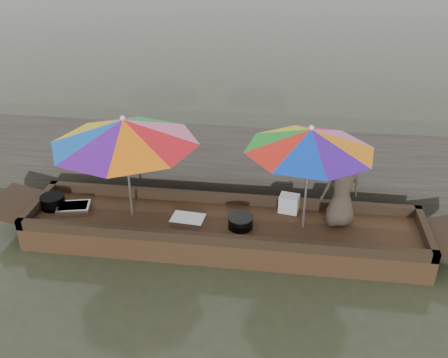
# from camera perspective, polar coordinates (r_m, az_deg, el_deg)

# --- Properties ---
(water) EXTENTS (80.00, 80.00, 0.00)m
(water) POSITION_cam_1_polar(r_m,az_deg,el_deg) (7.38, -0.11, -7.23)
(water) COLOR #2E3622
(water) RESTS_ON ground
(dock) EXTENTS (22.00, 2.20, 0.50)m
(dock) POSITION_cam_1_polar(r_m,az_deg,el_deg) (9.14, 1.78, 1.99)
(dock) COLOR #2D2B26
(dock) RESTS_ON ground
(boat_hull) EXTENTS (5.69, 1.20, 0.35)m
(boat_hull) POSITION_cam_1_polar(r_m,az_deg,el_deg) (7.28, -0.11, -6.10)
(boat_hull) COLOR #412D1B
(boat_hull) RESTS_ON water
(cooking_pot) EXTENTS (0.36, 0.36, 0.19)m
(cooking_pot) POSITION_cam_1_polar(r_m,az_deg,el_deg) (7.92, -18.98, -2.47)
(cooking_pot) COLOR black
(cooking_pot) RESTS_ON boat_hull
(tray_crayfish) EXTENTS (0.53, 0.43, 0.09)m
(tray_crayfish) POSITION_cam_1_polar(r_m,az_deg,el_deg) (7.76, -16.80, -3.18)
(tray_crayfish) COLOR silver
(tray_crayfish) RESTS_ON boat_hull
(tray_scallop) EXTENTS (0.50, 0.36, 0.06)m
(tray_scallop) POSITION_cam_1_polar(r_m,az_deg,el_deg) (7.21, -4.15, -4.63)
(tray_scallop) COLOR silver
(tray_scallop) RESTS_ON boat_hull
(charcoal_grill) EXTENTS (0.34, 0.34, 0.16)m
(charcoal_grill) POSITION_cam_1_polar(r_m,az_deg,el_deg) (7.04, 1.89, -4.98)
(charcoal_grill) COLOR black
(charcoal_grill) RESTS_ON boat_hull
(supply_bag) EXTENTS (0.31, 0.27, 0.26)m
(supply_bag) POSITION_cam_1_polar(r_m,az_deg,el_deg) (7.44, 7.44, -2.78)
(supply_bag) COLOR silver
(supply_bag) RESTS_ON boat_hull
(vendor) EXTENTS (0.67, 0.55, 1.16)m
(vendor) POSITION_cam_1_polar(r_m,az_deg,el_deg) (7.06, 13.32, -0.93)
(vendor) COLOR #40352B
(vendor) RESTS_ON boat_hull
(umbrella_bow) EXTENTS (2.24, 2.24, 1.55)m
(umbrella_bow) POSITION_cam_1_polar(r_m,az_deg,el_deg) (7.09, -10.95, 1.21)
(umbrella_bow) COLOR pink
(umbrella_bow) RESTS_ON boat_hull
(umbrella_stern) EXTENTS (2.07, 2.07, 1.55)m
(umbrella_stern) POSITION_cam_1_polar(r_m,az_deg,el_deg) (6.75, 9.45, -0.07)
(umbrella_stern) COLOR pink
(umbrella_stern) RESTS_ON boat_hull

